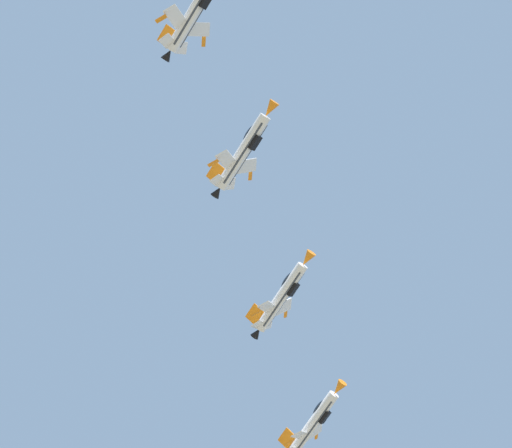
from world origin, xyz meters
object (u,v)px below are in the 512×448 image
at_px(fighter_jet_right_wing, 244,150).
at_px(fighter_jet_left_outer, 282,296).
at_px(fighter_jet_left_wing, 195,10).
at_px(fighter_jet_right_outer, 314,422).

xyz_separation_m(fighter_jet_right_wing, fighter_jet_left_outer, (14.43, 18.15, 2.21)).
xyz_separation_m(fighter_jet_left_wing, fighter_jet_right_wing, (13.89, 14.74, -0.32)).
distance_m(fighter_jet_right_wing, fighter_jet_right_outer, 44.42).
height_order(fighter_jet_left_wing, fighter_jet_left_outer, fighter_jet_left_outer).
distance_m(fighter_jet_left_wing, fighter_jet_right_wing, 20.25).
height_order(fighter_jet_left_wing, fighter_jet_right_wing, fighter_jet_left_wing).
xyz_separation_m(fighter_jet_left_outer, fighter_jet_right_outer, (13.14, 16.66, -0.81)).
distance_m(fighter_jet_right_wing, fighter_jet_left_outer, 23.29).
xyz_separation_m(fighter_jet_left_wing, fighter_jet_left_outer, (28.31, 32.89, 1.89)).
bearing_deg(fighter_jet_right_wing, fighter_jet_right_outer, -136.30).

